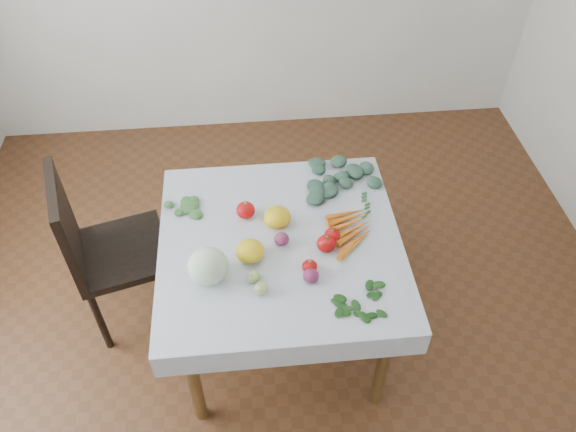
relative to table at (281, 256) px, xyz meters
name	(u,v)px	position (x,y,z in m)	size (l,w,h in m)	color
ground	(282,332)	(0.00, 0.00, -0.65)	(4.00, 4.00, 0.00)	brown
table	(281,256)	(0.00, 0.00, 0.00)	(1.00, 1.00, 0.75)	brown
tablecloth	(280,242)	(0.00, 0.00, 0.10)	(1.12, 1.12, 0.01)	white
chair	(99,245)	(-0.90, 0.22, -0.07)	(0.56, 0.56, 1.01)	black
cabbage	(208,266)	(-0.33, -0.18, 0.18)	(0.17, 0.17, 0.16)	silver
tomato_a	(246,210)	(-0.15, 0.18, 0.14)	(0.09, 0.09, 0.08)	#BD0C0D
tomato_b	(332,235)	(0.24, -0.02, 0.14)	(0.08, 0.08, 0.07)	#BD0C0D
tomato_c	(310,267)	(0.11, -0.19, 0.13)	(0.07, 0.07, 0.06)	#BD0C0D
tomato_d	(326,243)	(0.20, -0.07, 0.14)	(0.09, 0.09, 0.08)	#BD0C0D
heirloom_back	(277,217)	(0.00, 0.12, 0.15)	(0.13, 0.13, 0.09)	yellow
heirloom_front	(250,251)	(-0.14, -0.08, 0.15)	(0.13, 0.13, 0.09)	yellow
onion_a	(282,239)	(0.00, -0.01, 0.13)	(0.07, 0.07, 0.06)	#5F1B3D
onion_b	(311,276)	(0.11, -0.24, 0.13)	(0.07, 0.07, 0.06)	#5F1B3D
tomatillo_cluster	(264,283)	(-0.09, -0.25, 0.13)	(0.08, 0.12, 0.05)	#A8BB6C
carrot_bunch	(352,229)	(0.34, 0.03, 0.12)	(0.22, 0.33, 0.03)	orange
kale_bunch	(343,179)	(0.35, 0.37, 0.13)	(0.38, 0.29, 0.05)	#365844
basil_bunch	(360,301)	(0.30, -0.38, 0.11)	(0.21, 0.18, 0.01)	#194A17
dill_bunch	(184,205)	(-0.45, 0.27, 0.11)	(0.23, 0.18, 0.02)	#49853C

